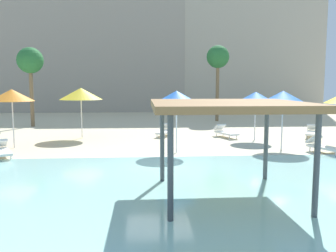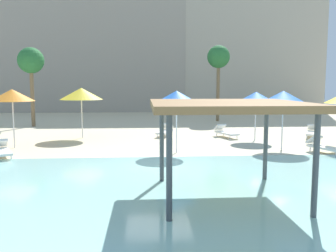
% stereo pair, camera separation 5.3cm
% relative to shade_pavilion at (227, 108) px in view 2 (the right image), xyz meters
% --- Properties ---
extents(ground_plane, '(80.00, 80.00, 0.00)m').
position_rel_shade_pavilion_xyz_m(ground_plane, '(-1.70, 3.95, -2.46)').
color(ground_plane, beige).
extents(lagoon_water, '(44.00, 13.50, 0.04)m').
position_rel_shade_pavilion_xyz_m(lagoon_water, '(-1.70, -1.30, -2.44)').
color(lagoon_water, '#99D1C6').
rests_on(lagoon_water, ground).
extents(shade_pavilion, '(4.05, 4.05, 2.63)m').
position_rel_shade_pavilion_xyz_m(shade_pavilion, '(0.00, 0.00, 0.00)').
color(shade_pavilion, '#42474C').
rests_on(shade_pavilion, ground).
extents(beach_umbrella_yellow_0, '(2.44, 2.44, 2.91)m').
position_rel_shade_pavilion_xyz_m(beach_umbrella_yellow_0, '(-5.83, 11.43, 0.11)').
color(beach_umbrella_yellow_0, silver).
rests_on(beach_umbrella_yellow_0, ground).
extents(beach_umbrella_blue_2, '(1.91, 1.91, 2.82)m').
position_rel_shade_pavilion_xyz_m(beach_umbrella_blue_2, '(-0.76, 6.51, 0.09)').
color(beach_umbrella_blue_2, silver).
rests_on(beach_umbrella_blue_2, ground).
extents(beach_umbrella_blue_5, '(2.06, 2.06, 2.70)m').
position_rel_shade_pavilion_xyz_m(beach_umbrella_blue_5, '(3.99, 10.03, -0.05)').
color(beach_umbrella_blue_5, silver).
rests_on(beach_umbrella_blue_5, ground).
extents(beach_umbrella_orange_6, '(2.11, 2.11, 2.88)m').
position_rel_shade_pavilion_xyz_m(beach_umbrella_orange_6, '(-8.59, 8.32, 0.12)').
color(beach_umbrella_orange_6, silver).
rests_on(beach_umbrella_orange_6, ground).
extents(beach_umbrella_blue_7, '(2.35, 2.35, 2.81)m').
position_rel_shade_pavilion_xyz_m(beach_umbrella_blue_7, '(4.34, 7.02, 0.02)').
color(beach_umbrella_blue_7, silver).
rests_on(beach_umbrella_blue_7, ground).
extents(lounge_chair_1, '(1.21, 1.99, 0.74)m').
position_rel_shade_pavilion_xyz_m(lounge_chair_1, '(5.88, 5.98, -2.13)').
color(lounge_chair_1, white).
rests_on(lounge_chair_1, ground).
extents(lounge_chair_2, '(1.20, 1.99, 0.74)m').
position_rel_shade_pavilion_xyz_m(lounge_chair_2, '(-0.94, 11.96, -2.13)').
color(lounge_chair_2, white).
rests_on(lounge_chair_2, ground).
extents(lounge_chair_3, '(1.20, 1.99, 0.74)m').
position_rel_shade_pavilion_xyz_m(lounge_chair_3, '(2.56, 11.19, -2.13)').
color(lounge_chair_3, white).
rests_on(lounge_chair_3, ground).
extents(lounge_chair_4, '(1.41, 1.96, 0.74)m').
position_rel_shade_pavilion_xyz_m(lounge_chair_4, '(-8.30, 6.01, -2.13)').
color(lounge_chair_4, white).
rests_on(lounge_chair_4, ground).
extents(lounge_chair_5, '(1.43, 1.95, 0.74)m').
position_rel_shade_pavilion_xyz_m(lounge_chair_5, '(7.68, 10.78, -2.13)').
color(lounge_chair_5, white).
rests_on(lounge_chair_5, ground).
extents(palm_tree_0, '(1.90, 1.90, 6.38)m').
position_rel_shade_pavilion_xyz_m(palm_tree_0, '(4.05, 20.53, 2.81)').
color(palm_tree_0, brown).
rests_on(palm_tree_0, ground).
extents(palm_tree_1, '(1.90, 1.90, 5.82)m').
position_rel_shade_pavilion_xyz_m(palm_tree_1, '(-10.49, 17.61, 2.28)').
color(palm_tree_1, brown).
rests_on(palm_tree_1, ground).
extents(hotel_block_0, '(23.95, 8.13, 16.04)m').
position_rel_shade_pavilion_xyz_m(hotel_block_0, '(-9.49, 35.12, 5.56)').
color(hotel_block_0, '#9E9384').
rests_on(hotel_block_0, ground).
extents(hotel_block_1, '(22.57, 9.43, 16.78)m').
position_rel_shade_pavilion_xyz_m(hotel_block_1, '(7.71, 35.85, 5.93)').
color(hotel_block_1, '#B2A893').
rests_on(hotel_block_1, ground).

